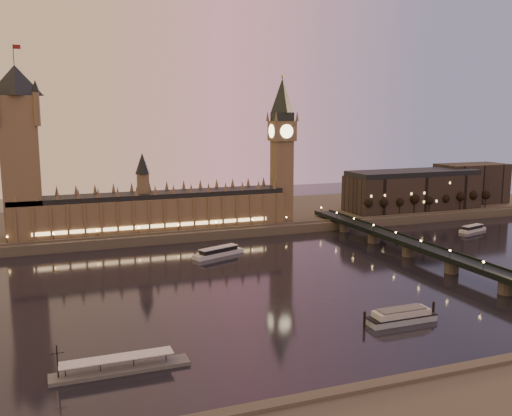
{
  "coord_description": "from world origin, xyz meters",
  "views": [
    {
      "loc": [
        -109.1,
        -255.59,
        84.16
      ],
      "look_at": [
        1.38,
        35.0,
        31.84
      ],
      "focal_mm": 40.0,
      "sensor_mm": 36.0,
      "label": 1
    }
  ],
  "objects_px": {
    "cruise_boat_b": "(473,229)",
    "pontoon_pier": "(120,368)",
    "cruise_boat_a": "(219,252)",
    "moored_barge": "(401,316)"
  },
  "relations": [
    {
      "from": "cruise_boat_a",
      "to": "moored_barge",
      "type": "distance_m",
      "value": 135.55
    },
    {
      "from": "cruise_boat_b",
      "to": "pontoon_pier",
      "type": "xyz_separation_m",
      "value": [
        -266.17,
        -137.87,
        -0.71
      ]
    },
    {
      "from": "cruise_boat_a",
      "to": "pontoon_pier",
      "type": "distance_m",
      "value": 154.93
    },
    {
      "from": "moored_barge",
      "to": "cruise_boat_b",
      "type": "bearing_deg",
      "value": 40.64
    },
    {
      "from": "cruise_boat_a",
      "to": "moored_barge",
      "type": "height_order",
      "value": "moored_barge"
    },
    {
      "from": "cruise_boat_b",
      "to": "pontoon_pier",
      "type": "height_order",
      "value": "pontoon_pier"
    },
    {
      "from": "cruise_boat_a",
      "to": "pontoon_pier",
      "type": "bearing_deg",
      "value": -140.38
    },
    {
      "from": "cruise_boat_a",
      "to": "pontoon_pier",
      "type": "relative_size",
      "value": 0.74
    },
    {
      "from": "cruise_boat_b",
      "to": "pontoon_pier",
      "type": "bearing_deg",
      "value": -168.79
    },
    {
      "from": "cruise_boat_a",
      "to": "cruise_boat_b",
      "type": "xyz_separation_m",
      "value": [
        190.65,
        2.6,
        -0.33
      ]
    }
  ]
}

